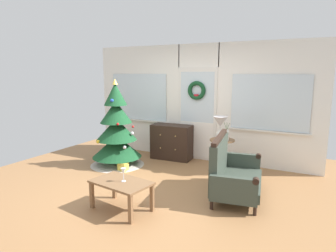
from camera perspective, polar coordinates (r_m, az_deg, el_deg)
ground_plane at (r=5.09m, az=-3.44°, el=-12.09°), size 6.76×6.76×0.00m
back_wall_with_door at (r=6.61m, az=5.78°, el=4.55°), size 5.20×0.19×2.55m
christmas_tree at (r=6.29m, az=-9.88°, el=-1.47°), size 1.13×1.13×1.81m
dresser_cabinet at (r=6.70m, az=0.73°, el=-3.07°), size 0.92×0.48×0.78m
settee_sofa at (r=4.87m, az=12.02°, el=-8.67°), size 0.90×1.44×0.96m
side_table at (r=5.84m, az=10.34°, el=-4.40°), size 0.50×0.48×0.66m
table_lamp at (r=5.80m, az=10.04°, el=0.31°), size 0.28×0.28×0.44m
flower_vase at (r=5.69m, az=11.22°, el=-1.64°), size 0.11×0.10×0.35m
coffee_table at (r=4.32m, az=-8.98°, el=-11.28°), size 0.91×0.64×0.42m
wine_glass at (r=4.25m, az=-8.59°, el=-8.70°), size 0.08×0.08×0.20m
gift_box at (r=6.02m, az=-8.64°, el=-7.75°), size 0.17×0.15×0.17m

